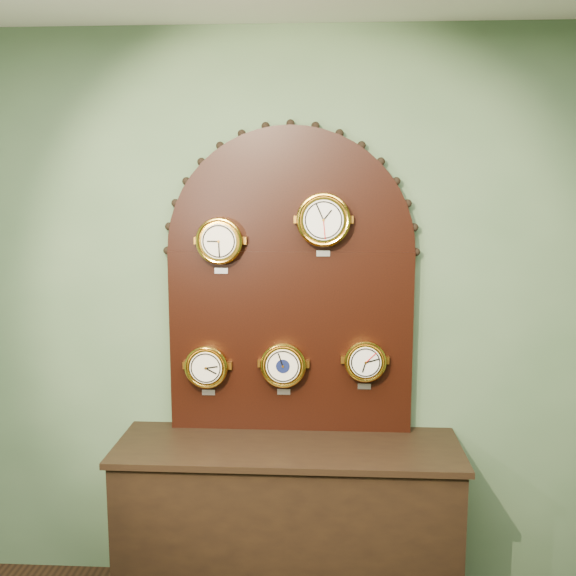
# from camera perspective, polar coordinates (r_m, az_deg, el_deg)

# --- Properties ---
(wall_back) EXTENTS (4.00, 0.00, 4.00)m
(wall_back) POSITION_cam_1_polar(r_m,az_deg,el_deg) (3.37, 0.25, -2.37)
(wall_back) COLOR #4D6A48
(wall_back) RESTS_ON ground
(shop_counter) EXTENTS (1.60, 0.50, 0.80)m
(shop_counter) POSITION_cam_1_polar(r_m,az_deg,el_deg) (3.46, -0.02, -19.77)
(shop_counter) COLOR black
(shop_counter) RESTS_ON ground_plane
(display_board) EXTENTS (1.26, 0.06, 1.53)m
(display_board) POSITION_cam_1_polar(r_m,az_deg,el_deg) (3.28, 0.20, 1.33)
(display_board) COLOR black
(display_board) RESTS_ON shop_counter
(roman_clock) EXTENTS (0.22, 0.08, 0.28)m
(roman_clock) POSITION_cam_1_polar(r_m,az_deg,el_deg) (3.23, -5.81, 4.01)
(roman_clock) COLOR gold
(roman_clock) RESTS_ON display_board
(arabic_clock) EXTENTS (0.26, 0.08, 0.30)m
(arabic_clock) POSITION_cam_1_polar(r_m,az_deg,el_deg) (3.18, 3.03, 5.81)
(arabic_clock) COLOR gold
(arabic_clock) RESTS_ON display_board
(hygrometer) EXTENTS (0.21, 0.08, 0.27)m
(hygrometer) POSITION_cam_1_polar(r_m,az_deg,el_deg) (3.35, -6.90, -6.61)
(hygrometer) COLOR gold
(hygrometer) RESTS_ON display_board
(barometer) EXTENTS (0.22, 0.08, 0.28)m
(barometer) POSITION_cam_1_polar(r_m,az_deg,el_deg) (3.31, -0.40, -6.52)
(barometer) COLOR gold
(barometer) RESTS_ON display_board
(tide_clock) EXTENTS (0.20, 0.08, 0.25)m
(tide_clock) POSITION_cam_1_polar(r_m,az_deg,el_deg) (3.30, 6.57, -6.16)
(tide_clock) COLOR gold
(tide_clock) RESTS_ON display_board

